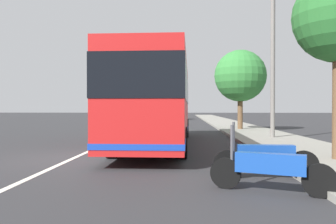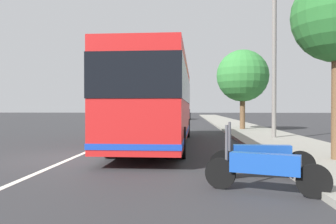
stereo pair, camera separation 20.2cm
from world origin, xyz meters
name	(u,v)px [view 1 (the left image)]	position (x,y,z in m)	size (l,w,h in m)	color
ground_plane	(73,158)	(0.00, 0.00, 0.00)	(220.00, 220.00, 0.00)	#2D2D30
sidewalk_curb	(256,133)	(10.00, -7.76, 0.07)	(110.00, 3.60, 0.14)	gray
lane_divider_line	(127,134)	(10.00, 0.00, 0.00)	(110.00, 0.16, 0.01)	silver
coach_bus	(158,99)	(4.04, -2.38, 1.98)	(12.26, 2.69, 3.46)	red
motorcycle_by_tree	(269,168)	(-4.09, -5.07, 0.47)	(0.92, 2.16, 1.25)	black
motorcycle_mid_row	(265,157)	(-2.86, -5.28, 0.49)	(0.28, 2.31, 1.27)	black
car_side_street	(124,117)	(21.99, 2.31, 0.71)	(4.73, 2.01, 1.49)	silver
car_behind_bus	(180,114)	(38.30, -2.85, 0.71)	(4.23, 2.14, 1.47)	black
roadside_tree_mid_block	(240,76)	(13.44, -7.41, 3.83)	(3.61, 3.61, 5.65)	brown
utility_pole	(273,56)	(6.58, -7.88, 4.19)	(0.22, 0.22, 8.39)	slate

